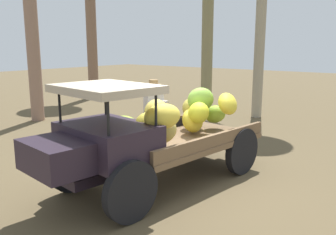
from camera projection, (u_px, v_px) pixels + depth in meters
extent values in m
plane|color=brown|center=(168.00, 183.00, 6.65)|extent=(60.00, 60.00, 0.00)
cube|color=#261C28|center=(164.00, 155.00, 6.64)|extent=(4.02, 0.92, 0.16)
cylinder|color=black|center=(131.00, 192.00, 5.09)|extent=(0.93, 0.25, 0.92)
cylinder|color=black|center=(72.00, 166.00, 6.20)|extent=(0.93, 0.25, 0.92)
cylinder|color=black|center=(242.00, 151.00, 7.04)|extent=(0.93, 0.25, 0.92)
cylinder|color=black|center=(182.00, 137.00, 8.15)|extent=(0.93, 0.25, 0.92)
cube|color=brown|center=(181.00, 141.00, 6.92)|extent=(3.19, 2.07, 0.10)
cube|color=brown|center=(214.00, 140.00, 6.34)|extent=(2.99, 0.45, 0.22)
cube|color=brown|center=(152.00, 126.00, 7.44)|extent=(2.99, 0.45, 0.22)
cube|color=#261C28|center=(108.00, 141.00, 5.67)|extent=(1.28, 1.64, 0.55)
cube|color=#261C28|center=(55.00, 157.00, 5.06)|extent=(0.82, 1.14, 0.44)
cylinder|color=black|center=(108.00, 116.00, 4.81)|extent=(0.04, 0.04, 0.55)
cylinder|color=black|center=(60.00, 105.00, 5.71)|extent=(0.04, 0.04, 0.55)
cylinder|color=black|center=(156.00, 108.00, 5.43)|extent=(0.04, 0.04, 0.55)
cylinder|color=black|center=(105.00, 99.00, 6.32)|extent=(0.04, 0.04, 0.55)
cube|color=tan|center=(106.00, 89.00, 5.51)|extent=(1.40, 1.66, 0.12)
ellipsoid|color=yellow|center=(199.00, 113.00, 6.94)|extent=(0.67, 0.70, 0.55)
ellipsoid|color=tan|center=(159.00, 130.00, 6.15)|extent=(0.77, 0.72, 0.55)
ellipsoid|color=yellow|center=(193.00, 120.00, 7.18)|extent=(0.72, 0.67, 0.59)
ellipsoid|color=yellow|center=(228.00, 104.00, 7.03)|extent=(0.76, 0.70, 0.55)
ellipsoid|color=gold|center=(162.00, 116.00, 5.75)|extent=(0.75, 0.63, 0.47)
ellipsoid|color=#85B83E|center=(201.00, 100.00, 7.24)|extent=(0.69, 0.66, 0.53)
ellipsoid|color=#8EB430|center=(215.00, 114.00, 7.60)|extent=(0.65, 0.69, 0.51)
ellipsoid|color=gold|center=(150.00, 124.00, 5.94)|extent=(0.62, 0.64, 0.51)
ellipsoid|color=gold|center=(156.00, 112.00, 7.00)|extent=(0.54, 0.65, 0.62)
ellipsoid|color=#8EB32E|center=(123.00, 129.00, 6.49)|extent=(0.81, 0.80, 0.57)
ellipsoid|color=gold|center=(194.00, 108.00, 7.65)|extent=(0.63, 0.70, 0.59)
cylinder|color=#354B3F|center=(159.00, 136.00, 8.30)|extent=(0.15, 0.15, 0.86)
cylinder|color=#354B3F|center=(149.00, 138.00, 8.18)|extent=(0.15, 0.15, 0.86)
cube|color=#B5ACA9|center=(154.00, 106.00, 8.10)|extent=(0.46, 0.38, 0.60)
cylinder|color=#B5ACA9|center=(160.00, 102.00, 8.04)|extent=(0.20, 0.41, 0.10)
cylinder|color=#B5ACA9|center=(151.00, 103.00, 7.95)|extent=(0.40, 0.27, 0.10)
sphere|color=tan|center=(153.00, 88.00, 8.02)|extent=(0.22, 0.22, 0.22)
cylinder|color=#927149|center=(153.00, 85.00, 8.01)|extent=(0.34, 0.34, 0.02)
cylinder|color=#927149|center=(153.00, 82.00, 7.99)|extent=(0.20, 0.20, 0.10)
cylinder|color=olive|center=(208.00, 19.00, 13.86)|extent=(0.44, 0.44, 6.96)
cylinder|color=brown|center=(91.00, 18.00, 16.80)|extent=(0.48, 0.48, 7.42)
cylinder|color=gray|center=(261.00, 9.00, 12.06)|extent=(0.35, 0.35, 7.34)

